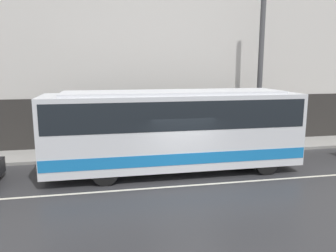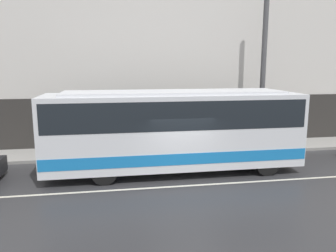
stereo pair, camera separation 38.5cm
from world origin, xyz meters
TOP-DOWN VIEW (x-y plane):
  - ground_plane at (0.00, 0.00)m, footprint 60.00×60.00m
  - sidewalk at (0.00, 5.20)m, footprint 60.00×2.40m
  - building_facade at (0.00, 6.54)m, footprint 60.00×0.35m
  - lane_stripe at (0.00, 0.00)m, footprint 54.00×0.14m
  - transit_bus at (-0.09, 1.81)m, footprint 10.62×2.62m
  - utility_pole_near at (5.25, 4.89)m, footprint 0.27×0.27m
  - pedestrian_waiting at (-2.31, 5.79)m, footprint 0.36×0.36m

SIDE VIEW (x-z plane):
  - ground_plane at x=0.00m, z-range 0.00..0.00m
  - lane_stripe at x=0.00m, z-range 0.00..0.01m
  - sidewalk at x=0.00m, z-range 0.00..0.15m
  - pedestrian_waiting at x=-2.31m, z-range 0.09..1.81m
  - transit_bus at x=-0.09m, z-range 0.22..3.67m
  - utility_pole_near at x=5.25m, z-range 0.15..8.41m
  - building_facade at x=0.00m, z-range -0.21..12.61m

